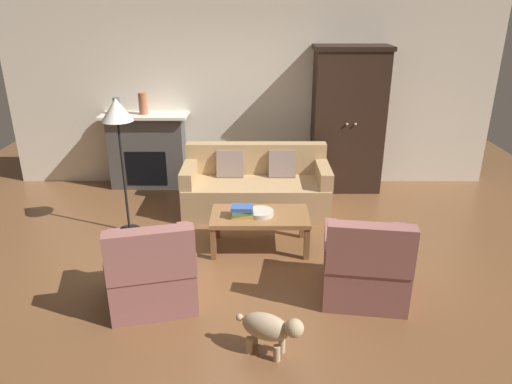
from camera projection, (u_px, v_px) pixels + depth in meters
The scene contains 14 objects.
ground_plane at pixel (249, 261), 5.22m from camera, with size 9.60×9.60×0.00m, color brown.
back_wall at pixel (251, 91), 7.07m from camera, with size 7.20×0.10×2.80m, color silver.
fireplace at pixel (148, 150), 7.14m from camera, with size 1.26×0.48×1.12m.
armoire at pixel (348, 120), 6.89m from camera, with size 1.06×0.57×2.08m.
couch at pixel (256, 188), 6.39m from camera, with size 1.92×0.85×0.86m.
coffee_table at pixel (260, 219), 5.39m from camera, with size 1.10×0.60×0.42m.
fruit_bowl at pixel (261, 213), 5.34m from camera, with size 0.30×0.30×0.05m, color beige.
book_stack at pixel (243, 211), 5.28m from camera, with size 0.25×0.19×0.13m.
mantel_vase_slate at pixel (117, 106), 6.88m from camera, with size 0.10×0.10×0.24m, color #565B66.
mantel_vase_terracotta at pixel (144, 103), 6.86m from camera, with size 0.13×0.13×0.31m, color #A86042.
armchair_near_left at pixel (153, 273), 4.41m from camera, with size 0.92×0.92×0.88m.
armchair_near_right at pixel (365, 267), 4.50m from camera, with size 0.87×0.87×0.88m.
floor_lamp at pixel (118, 118), 5.39m from camera, with size 0.36×0.36×1.65m.
dog at pixel (270, 328), 3.78m from camera, with size 0.54×0.34×0.39m.
Camera 1 is at (0.08, -4.56, 2.66)m, focal length 33.52 mm.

